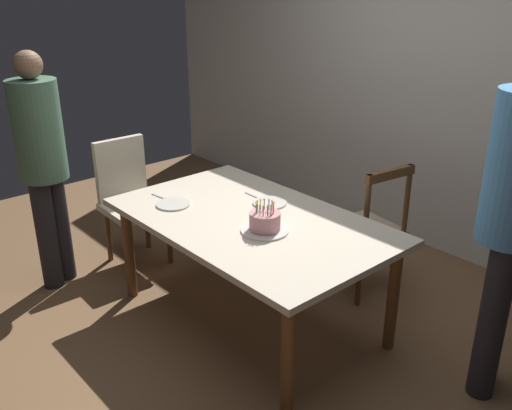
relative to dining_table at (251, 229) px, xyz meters
The scene contains 11 objects.
ground 0.65m from the dining_table, ahead, with size 6.40×6.40×0.00m, color brown.
back_wall 1.96m from the dining_table, 90.00° to the left, with size 6.40×0.10×2.60m, color beige.
dining_table is the anchor object (origin of this frame).
birthday_cake 0.24m from the dining_table, 17.62° to the right, with size 0.28×0.28×0.18m.
plate_near_celebrant 0.54m from the dining_table, 153.59° to the right, with size 0.22×0.22×0.01m, color silver.
plate_far_side 0.27m from the dining_table, 110.11° to the left, with size 0.22×0.22×0.01m, color silver.
fork_near_celebrant 0.68m from the dining_table, 160.47° to the right, with size 0.18×0.02×0.01m, color silver.
fork_far_side 0.36m from the dining_table, 135.03° to the left, with size 0.18×0.02×0.01m, color silver.
chair_spindle_back 0.90m from the dining_table, 74.20° to the left, with size 0.50×0.50×0.95m.
chair_upholstered 1.27m from the dining_table, behind, with size 0.46×0.45×0.95m.
person_celebrant 1.52m from the dining_table, 150.55° to the right, with size 0.32×0.32×1.65m.
Camera 1 is at (2.36, -2.04, 2.11)m, focal length 39.47 mm.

